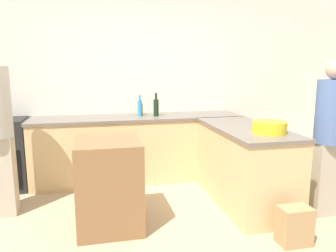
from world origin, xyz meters
The scene contains 12 objects.
ground_plane centered at (0.00, 0.00, 0.00)m, with size 14.00×14.00×0.00m, color tan.
wall_back centered at (0.00, 2.07, 1.35)m, with size 8.00×0.06×2.70m.
counter_back centered at (0.00, 1.72, 0.45)m, with size 2.88×0.67×0.90m.
counter_peninsula centered at (1.10, 0.64, 0.45)m, with size 0.69×1.55×0.90m.
range_oven centered at (-1.76, 1.74, 0.46)m, with size 0.62×0.60×0.91m.
island_table centered at (-0.47, 0.38, 0.44)m, with size 0.62×0.69×0.88m.
mixing_bowl centered at (1.17, 0.25, 0.96)m, with size 0.35×0.35×0.12m.
wine_bottle_dark centered at (0.25, 1.69, 1.03)m, with size 0.07×0.07×0.32m.
olive_oil_bottle centered at (0.06, 1.86, 0.99)m, with size 0.06×0.06×0.22m.
dish_soap_bottle centered at (0.03, 1.72, 1.02)m, with size 0.06×0.06×0.29m.
person_at_peninsula centered at (1.82, 0.14, 0.90)m, with size 0.33×0.33×1.65m.
paper_bag centered at (1.13, -0.34, 0.17)m, with size 0.28×0.19×0.35m.
Camera 1 is at (-0.58, -2.75, 1.58)m, focal length 35.00 mm.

